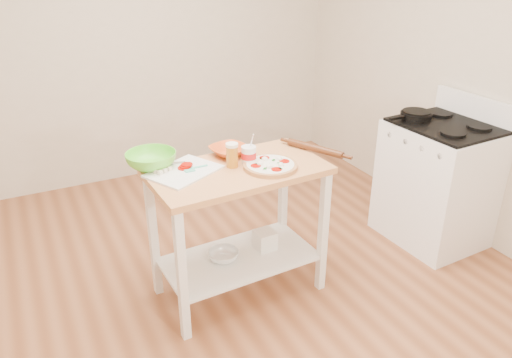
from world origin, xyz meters
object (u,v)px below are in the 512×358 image
at_px(gas_stove, 437,182).
at_px(yogurt_tub, 249,155).
at_px(green_bowl, 151,160).
at_px(knife, 157,165).
at_px(cutting_board, 183,171).
at_px(rolling_pin, 315,149).
at_px(beer_pint, 232,155).
at_px(shelf_glass_bowl, 224,256).
at_px(orange_bowl, 229,151).
at_px(spatula, 195,168).
at_px(shelf_bin, 265,240).
at_px(prep_island, 238,206).
at_px(pizza, 270,165).
at_px(skillet, 416,114).

relative_size(gas_stove, yogurt_tub, 5.64).
bearing_deg(green_bowl, knife, -35.54).
distance_m(cutting_board, rolling_pin, 0.87).
bearing_deg(beer_pint, yogurt_tub, -0.64).
xyz_separation_m(beer_pint, shelf_glass_bowl, (-0.08, -0.02, -0.68)).
bearing_deg(shelf_glass_bowl, gas_stove, -2.58).
relative_size(orange_bowl, green_bowl, 0.77).
relative_size(knife, orange_bowl, 1.17).
xyz_separation_m(gas_stove, beer_pint, (-1.66, 0.09, 0.50)).
relative_size(yogurt_tub, shelf_glass_bowl, 0.99).
xyz_separation_m(spatula, shelf_glass_bowl, (0.14, -0.06, -0.62)).
relative_size(knife, shelf_glass_bowl, 1.35).
height_order(gas_stove, cutting_board, gas_stove).
bearing_deg(gas_stove, shelf_bin, 174.11).
distance_m(prep_island, pizza, 0.34).
relative_size(pizza, shelf_glass_bowl, 1.64).
relative_size(pizza, beer_pint, 2.19).
relative_size(spatula, beer_pint, 1.01).
bearing_deg(shelf_glass_bowl, yogurt_tub, 4.34).
bearing_deg(shelf_bin, spatula, 173.13).
xyz_separation_m(orange_bowl, yogurt_tub, (0.05, -0.18, 0.03)).
bearing_deg(green_bowl, orange_bowl, -3.60).
bearing_deg(shelf_bin, gas_stove, -3.27).
bearing_deg(gas_stove, spatula, 173.26).
bearing_deg(green_bowl, cutting_board, -47.25).
xyz_separation_m(gas_stove, orange_bowl, (-1.60, 0.27, 0.45)).
relative_size(gas_stove, skillet, 3.03).
xyz_separation_m(cutting_board, yogurt_tub, (0.41, -0.06, 0.05)).
relative_size(gas_stove, shelf_bin, 8.64).
bearing_deg(skillet, knife, 177.15).
bearing_deg(pizza, cutting_board, 160.50).
distance_m(beer_pint, yogurt_tub, 0.11).
bearing_deg(pizza, green_bowl, 152.64).
bearing_deg(cutting_board, prep_island, -42.92).
height_order(knife, shelf_bin, knife).
height_order(pizza, shelf_bin, pizza).
bearing_deg(cutting_board, skillet, -25.43).
height_order(prep_island, pizza, pizza).
bearing_deg(spatula, knife, 141.64).
height_order(gas_stove, rolling_pin, gas_stove).
relative_size(cutting_board, green_bowl, 1.63).
relative_size(beer_pint, shelf_glass_bowl, 0.75).
distance_m(gas_stove, skillet, 0.55).
bearing_deg(orange_bowl, gas_stove, -9.72).
xyz_separation_m(cutting_board, knife, (-0.12, 0.14, 0.01)).
distance_m(pizza, rolling_pin, 0.39).
distance_m(prep_island, gas_stove, 1.65).
bearing_deg(skillet, shelf_glass_bowl, -176.02).
distance_m(gas_stove, knife, 2.14).
bearing_deg(knife, rolling_pin, 1.31).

